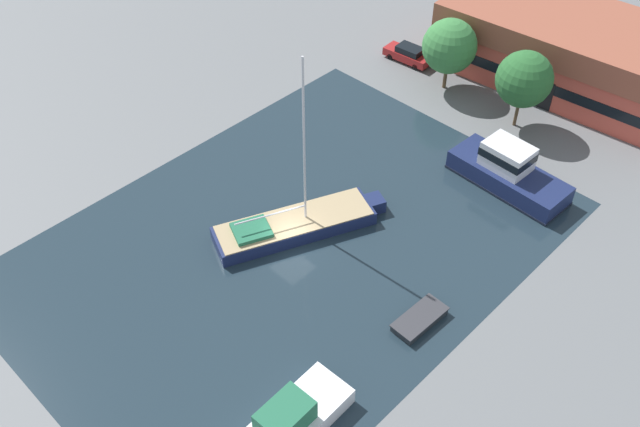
# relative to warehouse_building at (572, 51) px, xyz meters

# --- Properties ---
(ground_plane) EXTENTS (440.00, 440.00, 0.00)m
(ground_plane) POSITION_rel_warehouse_building_xyz_m (-2.89, -32.50, -3.18)
(ground_plane) COLOR slate
(water_canal) EXTENTS (27.65, 38.48, 0.01)m
(water_canal) POSITION_rel_warehouse_building_xyz_m (-2.89, -32.50, -3.18)
(water_canal) COLOR #1E2D38
(water_canal) RESTS_ON ground
(warehouse_building) EXTENTS (23.83, 12.94, 6.27)m
(warehouse_building) POSITION_rel_warehouse_building_xyz_m (0.00, 0.00, 0.00)
(warehouse_building) COLOR #C64C3D
(warehouse_building) RESTS_ON ground
(quay_tree_near_building) EXTENTS (4.87, 4.87, 6.67)m
(quay_tree_near_building) POSITION_rel_warehouse_building_xyz_m (-7.36, -8.63, 1.05)
(quay_tree_near_building) COLOR brown
(quay_tree_near_building) RESTS_ON ground
(quay_tree_by_water) EXTENTS (4.72, 4.72, 6.92)m
(quay_tree_by_water) POSITION_rel_warehouse_building_xyz_m (0.53, -9.15, 1.38)
(quay_tree_by_water) COLOR brown
(quay_tree_by_water) RESTS_ON ground
(parked_car) EXTENTS (4.83, 2.13, 1.62)m
(parked_car) POSITION_rel_warehouse_building_xyz_m (-12.60, -7.46, -2.36)
(parked_car) COLOR maroon
(parked_car) RESTS_ON ground
(sailboat_moored) EXTENTS (7.64, 12.72, 14.21)m
(sailboat_moored) POSITION_rel_warehouse_building_xyz_m (-3.63, -31.34, -2.54)
(sailboat_moored) COLOR #19234C
(sailboat_moored) RESTS_ON water_canal
(motor_cruiser) EXTENTS (9.63, 4.00, 3.63)m
(motor_cruiser) POSITION_rel_warehouse_building_xyz_m (4.41, -16.40, -1.87)
(motor_cruiser) COLOR #19234C
(motor_cruiser) RESTS_ON water_canal
(small_dinghy) EXTENTS (1.90, 3.93, 0.59)m
(small_dinghy) POSITION_rel_warehouse_building_xyz_m (8.05, -31.74, -2.87)
(small_dinghy) COLOR #23282D
(small_dinghy) RESTS_ON water_canal
(cabin_boat) EXTENTS (3.18, 7.63, 2.65)m
(cabin_boat) POSITION_rel_warehouse_building_xyz_m (7.67, -42.86, -2.24)
(cabin_boat) COLOR white
(cabin_boat) RESTS_ON water_canal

